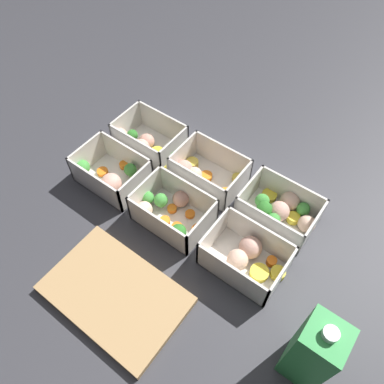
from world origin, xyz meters
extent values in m
plane|color=#38383D|center=(0.00, 0.00, 0.00)|extent=(4.00, 4.00, 0.00)
cube|color=silver|center=(-0.19, -0.07, 0.00)|extent=(0.17, 0.12, 0.00)
cube|color=silver|center=(-0.19, -0.13, 0.04)|extent=(0.17, 0.01, 0.08)
cube|color=silver|center=(-0.19, -0.02, 0.04)|extent=(0.17, 0.01, 0.08)
cube|color=silver|center=(-0.27, -0.07, 0.04)|extent=(0.01, 0.12, 0.08)
cube|color=silver|center=(-0.11, -0.07, 0.04)|extent=(0.01, 0.12, 0.08)
cylinder|color=#407A37|center=(-0.16, -0.06, 0.01)|extent=(0.01, 0.01, 0.02)
sphere|color=#2D7228|center=(-0.16, -0.06, 0.03)|extent=(0.04, 0.04, 0.04)
cylinder|color=yellow|center=(-0.15, -0.11, 0.01)|extent=(0.05, 0.05, 0.01)
cylinder|color=yellow|center=(-0.22, -0.09, 0.01)|extent=(0.04, 0.04, 0.02)
sphere|color=#D19E8C|center=(-0.19, -0.08, 0.03)|extent=(0.06, 0.06, 0.05)
sphere|color=tan|center=(-0.17, -0.03, 0.02)|extent=(0.04, 0.04, 0.04)
sphere|color=beige|center=(-0.26, -0.08, 0.02)|extent=(0.06, 0.06, 0.04)
sphere|color=beige|center=(-0.20, -0.12, 0.03)|extent=(0.05, 0.05, 0.05)
cylinder|color=#519448|center=(-0.19, -0.05, 0.01)|extent=(0.01, 0.01, 0.01)
sphere|color=#42933D|center=(-0.19, -0.05, 0.03)|extent=(0.03, 0.03, 0.03)
cylinder|color=#519448|center=(-0.15, -0.07, 0.01)|extent=(0.01, 0.01, 0.02)
sphere|color=#42933D|center=(-0.15, -0.07, 0.03)|extent=(0.03, 0.03, 0.03)
cylinder|color=#519448|center=(-0.23, -0.11, 0.01)|extent=(0.01, 0.01, 0.01)
sphere|color=#42933D|center=(-0.23, -0.11, 0.03)|extent=(0.03, 0.03, 0.03)
cube|color=silver|center=(0.00, -0.07, 0.00)|extent=(0.17, 0.12, 0.00)
cube|color=silver|center=(0.00, -0.13, 0.04)|extent=(0.17, 0.01, 0.08)
cube|color=silver|center=(0.00, -0.02, 0.04)|extent=(0.17, 0.01, 0.08)
cube|color=silver|center=(-0.08, -0.07, 0.04)|extent=(0.01, 0.12, 0.08)
cube|color=silver|center=(0.08, -0.07, 0.04)|extent=(0.01, 0.12, 0.08)
cylinder|color=#DBC647|center=(-0.04, -0.02, 0.01)|extent=(0.04, 0.04, 0.01)
cylinder|color=orange|center=(0.01, -0.05, 0.01)|extent=(0.02, 0.02, 0.01)
cylinder|color=orange|center=(-0.06, -0.05, 0.01)|extent=(0.04, 0.04, 0.01)
cylinder|color=#DBC647|center=(0.06, -0.08, 0.01)|extent=(0.04, 0.04, 0.02)
cylinder|color=#DBC647|center=(-0.06, -0.11, 0.01)|extent=(0.03, 0.03, 0.01)
cylinder|color=orange|center=(0.01, -0.07, 0.01)|extent=(0.03, 0.03, 0.01)
sphere|color=tan|center=(0.06, -0.05, 0.03)|extent=(0.05, 0.05, 0.05)
sphere|color=beige|center=(0.03, -0.05, 0.02)|extent=(0.04, 0.04, 0.04)
cylinder|color=orange|center=(0.01, -0.02, 0.01)|extent=(0.03, 0.03, 0.01)
cube|color=silver|center=(0.19, -0.07, 0.00)|extent=(0.17, 0.12, 0.00)
cube|color=silver|center=(0.19, -0.13, 0.04)|extent=(0.17, 0.01, 0.08)
cube|color=silver|center=(0.19, -0.02, 0.04)|extent=(0.17, 0.01, 0.08)
cube|color=silver|center=(0.11, -0.07, 0.04)|extent=(0.01, 0.12, 0.08)
cube|color=silver|center=(0.27, -0.07, 0.04)|extent=(0.01, 0.12, 0.08)
sphere|color=#D19E8C|center=(0.19, -0.04, 0.03)|extent=(0.07, 0.07, 0.05)
cylinder|color=#407A37|center=(0.24, -0.05, 0.01)|extent=(0.01, 0.01, 0.02)
sphere|color=#2D7228|center=(0.24, -0.05, 0.03)|extent=(0.03, 0.03, 0.03)
sphere|color=tan|center=(0.20, -0.06, 0.03)|extent=(0.05, 0.05, 0.04)
cylinder|color=yellow|center=(0.16, -0.06, 0.01)|extent=(0.04, 0.04, 0.02)
sphere|color=#D19E8C|center=(0.26, -0.03, 0.03)|extent=(0.05, 0.05, 0.05)
cylinder|color=#407A37|center=(0.12, -0.06, 0.01)|extent=(0.01, 0.01, 0.01)
sphere|color=#2D7228|center=(0.12, -0.06, 0.03)|extent=(0.04, 0.04, 0.04)
cylinder|color=yellow|center=(0.12, -0.03, 0.01)|extent=(0.04, 0.04, 0.02)
cube|color=silver|center=(-0.19, 0.07, 0.00)|extent=(0.17, 0.12, 0.00)
cube|color=silver|center=(-0.19, 0.02, 0.04)|extent=(0.17, 0.01, 0.08)
cube|color=silver|center=(-0.19, 0.13, 0.04)|extent=(0.17, 0.01, 0.08)
cube|color=silver|center=(-0.27, 0.07, 0.04)|extent=(0.01, 0.12, 0.08)
cube|color=silver|center=(-0.11, 0.07, 0.04)|extent=(0.01, 0.12, 0.08)
cylinder|color=orange|center=(-0.24, 0.04, 0.01)|extent=(0.03, 0.03, 0.02)
cylinder|color=orange|center=(-0.13, 0.12, 0.01)|extent=(0.03, 0.03, 0.01)
sphere|color=#D19E8C|center=(-0.19, 0.04, 0.03)|extent=(0.07, 0.07, 0.05)
sphere|color=beige|center=(-0.18, 0.08, 0.03)|extent=(0.06, 0.06, 0.05)
cylinder|color=yellow|center=(-0.26, 0.05, 0.01)|extent=(0.04, 0.04, 0.02)
cylinder|color=yellow|center=(-0.23, 0.07, 0.01)|extent=(0.05, 0.05, 0.01)
cube|color=silver|center=(0.00, 0.07, 0.00)|extent=(0.17, 0.12, 0.00)
cube|color=silver|center=(0.00, 0.02, 0.04)|extent=(0.17, 0.01, 0.08)
cube|color=silver|center=(0.00, 0.13, 0.04)|extent=(0.17, 0.01, 0.08)
cube|color=silver|center=(-0.08, 0.07, 0.04)|extent=(0.01, 0.12, 0.08)
cube|color=silver|center=(0.08, 0.07, 0.04)|extent=(0.01, 0.12, 0.08)
sphere|color=beige|center=(0.06, 0.10, 0.02)|extent=(0.05, 0.05, 0.04)
cylinder|color=#519448|center=(0.04, 0.06, 0.01)|extent=(0.01, 0.01, 0.01)
sphere|color=#42933D|center=(0.04, 0.06, 0.03)|extent=(0.03, 0.03, 0.03)
cylinder|color=#407A37|center=(-0.04, 0.11, 0.01)|extent=(0.01, 0.01, 0.02)
sphere|color=#2D7228|center=(-0.04, 0.11, 0.03)|extent=(0.04, 0.04, 0.04)
sphere|color=tan|center=(0.01, 0.03, 0.02)|extent=(0.05, 0.05, 0.04)
cylinder|color=orange|center=(-0.03, 0.04, 0.01)|extent=(0.03, 0.03, 0.01)
cylinder|color=orange|center=(0.02, 0.06, 0.01)|extent=(0.03, 0.03, 0.01)
cylinder|color=orange|center=(-0.02, 0.09, 0.01)|extent=(0.03, 0.03, 0.01)
cylinder|color=orange|center=(0.01, 0.09, 0.01)|extent=(0.02, 0.02, 0.02)
cylinder|color=#519448|center=(0.07, 0.07, 0.01)|extent=(0.01, 0.01, 0.01)
sphere|color=#42933D|center=(0.07, 0.07, 0.03)|extent=(0.03, 0.03, 0.03)
cylinder|color=orange|center=(-0.07, 0.07, 0.01)|extent=(0.04, 0.04, 0.01)
cube|color=silver|center=(0.19, 0.07, 0.00)|extent=(0.17, 0.12, 0.00)
cube|color=silver|center=(0.19, 0.02, 0.04)|extent=(0.17, 0.01, 0.08)
cube|color=silver|center=(0.19, 0.13, 0.04)|extent=(0.17, 0.01, 0.08)
cube|color=silver|center=(0.11, 0.07, 0.04)|extent=(0.01, 0.12, 0.08)
cube|color=silver|center=(0.27, 0.07, 0.04)|extent=(0.01, 0.12, 0.08)
cylinder|color=orange|center=(0.20, 0.03, 0.01)|extent=(0.03, 0.03, 0.01)
cylinder|color=#519448|center=(0.26, 0.10, 0.01)|extent=(0.01, 0.01, 0.01)
sphere|color=#42933D|center=(0.26, 0.10, 0.03)|extent=(0.04, 0.04, 0.04)
sphere|color=#D19E8C|center=(0.17, 0.10, 0.03)|extent=(0.06, 0.06, 0.05)
cylinder|color=orange|center=(0.13, 0.08, 0.01)|extent=(0.03, 0.03, 0.01)
cylinder|color=#DBC647|center=(0.23, 0.11, 0.01)|extent=(0.04, 0.04, 0.01)
cylinder|color=orange|center=(0.23, 0.07, 0.01)|extent=(0.03, 0.03, 0.01)
cylinder|color=#519448|center=(0.16, 0.04, 0.01)|extent=(0.01, 0.01, 0.01)
sphere|color=#42933D|center=(0.16, 0.04, 0.03)|extent=(0.03, 0.03, 0.03)
cube|color=green|center=(-0.38, 0.18, 0.10)|extent=(0.07, 0.07, 0.19)
cylinder|color=white|center=(-0.38, 0.18, 0.20)|extent=(0.02, 0.02, 0.01)
cube|color=tan|center=(-0.02, 0.29, 0.01)|extent=(0.28, 0.18, 0.02)
camera|label=1|loc=(-0.31, 0.42, 0.74)|focal=35.00mm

